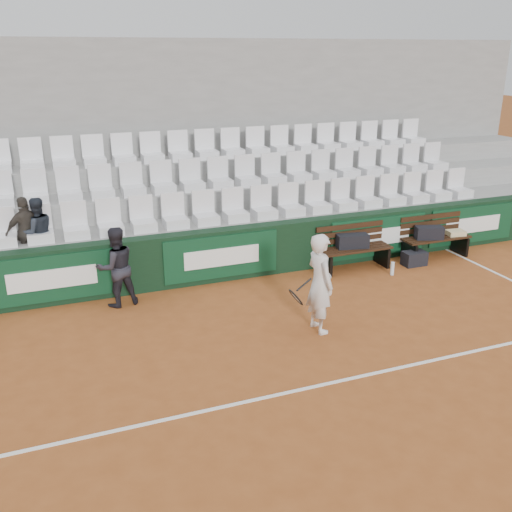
{
  "coord_description": "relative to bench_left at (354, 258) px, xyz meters",
  "views": [
    {
      "loc": [
        -3.18,
        -5.73,
        4.16
      ],
      "look_at": [
        -0.06,
        2.4,
        1.0
      ],
      "focal_mm": 40.0,
      "sensor_mm": 36.0,
      "label": 1
    }
  ],
  "objects": [
    {
      "name": "water_bottle_far",
      "position": [
        0.54,
        -0.55,
        -0.09
      ],
      "size": [
        0.07,
        0.07,
        0.26
      ],
      "primitive_type": "cylinder",
      "color": "silver",
      "rests_on": "ground"
    },
    {
      "name": "seat_row_front",
      "position": [
        -2.49,
        0.89,
        1.09
      ],
      "size": [
        11.9,
        0.44,
        0.63
      ],
      "primitive_type": "cube",
      "color": "silver",
      "rests_on": "grandstand_tier_front"
    },
    {
      "name": "spectator_b",
      "position": [
        -6.0,
        0.94,
        1.4
      ],
      "size": [
        0.79,
        0.5,
        1.26
      ],
      "primitive_type": "imported",
      "rotation": [
        0.0,
        0.0,
        3.43
      ],
      "color": "#332F29",
      "rests_on": "grandstand_tier_front"
    },
    {
      "name": "grandstand_tier_back",
      "position": [
        -2.49,
        2.97,
        0.72
      ],
      "size": [
        18.0,
        0.95,
        1.9
      ],
      "primitive_type": "cube",
      "color": "#959592",
      "rests_on": "ground"
    },
    {
      "name": "ball_kid",
      "position": [
        -4.66,
        -0.04,
        0.47
      ],
      "size": [
        0.77,
        0.65,
        1.4
      ],
      "primitive_type": "imported",
      "rotation": [
        0.0,
        0.0,
        3.34
      ],
      "color": "black",
      "rests_on": "ground"
    },
    {
      "name": "court_baseline",
      "position": [
        -2.49,
        -3.56,
        -0.22
      ],
      "size": [
        18.0,
        0.06,
        0.01
      ],
      "primitive_type": "cube",
      "color": "white",
      "rests_on": "ground"
    },
    {
      "name": "sports_bag_left",
      "position": [
        -0.04,
        0.04,
        0.36
      ],
      "size": [
        0.67,
        0.39,
        0.27
      ],
      "primitive_type": "cube",
      "rotation": [
        0.0,
        0.0,
        -0.2
      ],
      "color": "black",
      "rests_on": "bench_left"
    },
    {
      "name": "bench_right",
      "position": [
        1.95,
        -0.0,
        0.0
      ],
      "size": [
        1.5,
        0.56,
        0.45
      ],
      "primitive_type": "cube",
      "color": "black",
      "rests_on": "ground"
    },
    {
      "name": "bench_left",
      "position": [
        0.0,
        0.0,
        0.0
      ],
      "size": [
        1.5,
        0.56,
        0.45
      ],
      "primitive_type": "cube",
      "color": "#311B0E",
      "rests_on": "ground"
    },
    {
      "name": "towel",
      "position": [
        2.41,
        -0.04,
        0.28
      ],
      "size": [
        0.4,
        0.32,
        0.1
      ],
      "primitive_type": "cube",
      "rotation": [
        0.0,
        0.0,
        -0.14
      ],
      "color": "#D1C187",
      "rests_on": "bench_right"
    },
    {
      "name": "grandstand_rear_wall",
      "position": [
        -2.49,
        3.59,
        1.98
      ],
      "size": [
        18.0,
        0.3,
        4.4
      ],
      "primitive_type": "cube",
      "color": "gray",
      "rests_on": "ground"
    },
    {
      "name": "grandstand_tier_mid",
      "position": [
        -2.49,
        2.02,
        0.5
      ],
      "size": [
        18.0,
        0.95,
        1.45
      ],
      "primitive_type": "cube",
      "color": "#999996",
      "rests_on": "ground"
    },
    {
      "name": "back_barrier",
      "position": [
        -2.43,
        0.44,
        0.28
      ],
      "size": [
        18.0,
        0.34,
        1.0
      ],
      "color": "black",
      "rests_on": "ground"
    },
    {
      "name": "spectator_c",
      "position": [
        -5.84,
        0.94,
        1.39
      ],
      "size": [
        0.69,
        0.6,
        1.22
      ],
      "primitive_type": "imported",
      "rotation": [
        0.0,
        0.0,
        3.39
      ],
      "color": "#1D232C",
      "rests_on": "grandstand_tier_front"
    },
    {
      "name": "water_bottle_near",
      "position": [
        -0.85,
        -0.29,
        -0.1
      ],
      "size": [
        0.07,
        0.07,
        0.25
      ],
      "primitive_type": "cylinder",
      "color": "silver",
      "rests_on": "ground"
    },
    {
      "name": "sports_bag_right",
      "position": [
        1.73,
        -0.04,
        0.36
      ],
      "size": [
        0.62,
        0.42,
        0.26
      ],
      "primitive_type": "cube",
      "rotation": [
        0.0,
        0.0,
        -0.31
      ],
      "color": "black",
      "rests_on": "bench_right"
    },
    {
      "name": "sports_bag_ground",
      "position": [
        1.26,
        -0.25,
        -0.08
      ],
      "size": [
        0.48,
        0.29,
        0.29
      ],
      "primitive_type": "cube",
      "rotation": [
        0.0,
        0.0,
        -0.0
      ],
      "color": "black",
      "rests_on": "ground"
    },
    {
      "name": "seat_row_mid",
      "position": [
        -2.49,
        1.84,
        1.54
      ],
      "size": [
        11.9,
        0.44,
        0.63
      ],
      "primitive_type": "cube",
      "color": "silver",
      "rests_on": "grandstand_tier_mid"
    },
    {
      "name": "seat_row_back",
      "position": [
        -2.49,
        2.79,
        1.99
      ],
      "size": [
        11.9,
        0.44,
        0.63
      ],
      "primitive_type": "cube",
      "color": "white",
      "rests_on": "grandstand_tier_back"
    },
    {
      "name": "grandstand_tier_front",
      "position": [
        -2.49,
        1.07,
        0.28
      ],
      "size": [
        18.0,
        0.95,
        1.0
      ],
      "primitive_type": "cube",
      "color": "gray",
      "rests_on": "ground"
    },
    {
      "name": "ground",
      "position": [
        -2.49,
        -3.56,
        -0.23
      ],
      "size": [
        80.0,
        80.0,
        0.0
      ],
      "primitive_type": "plane",
      "color": "#994E22",
      "rests_on": "ground"
    },
    {
      "name": "tennis_player",
      "position": [
        -1.88,
        -2.11,
        0.57
      ],
      "size": [
        0.71,
        0.61,
        1.59
      ],
      "color": "silver",
      "rests_on": "ground"
    }
  ]
}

